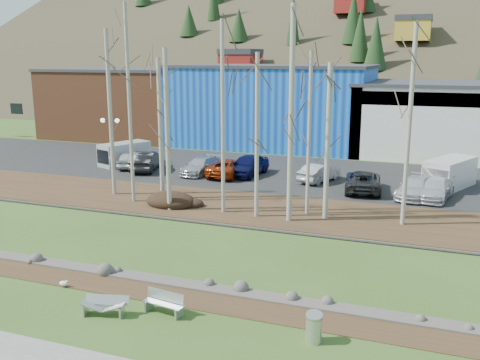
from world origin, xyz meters
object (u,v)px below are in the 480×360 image
at_px(seagull, 64,283).
at_px(car_9, 435,189).
at_px(bench_damaged, 105,305).
at_px(car_0, 131,159).
at_px(litter_bin, 314,329).
at_px(street_lamp, 110,129).
at_px(car_3, 201,166).
at_px(van_grey, 123,154).
at_px(car_6, 363,181).
at_px(car_2, 228,167).
at_px(car_8, 247,165).
at_px(car_7, 415,188).
at_px(bench_intact, 165,303).
at_px(car_4, 249,165).
at_px(car_5, 320,172).
at_px(van_white, 449,174).
at_px(car_1, 146,161).

height_order(seagull, car_9, car_9).
distance_m(bench_damaged, car_0, 26.18).
height_order(litter_bin, street_lamp, street_lamp).
bearing_deg(car_3, van_grey, 179.34).
xyz_separation_m(bench_damaged, car_0, (-12.83, 22.81, 0.48)).
distance_m(car_0, car_6, 19.26).
relative_size(car_2, car_8, 1.04).
relative_size(street_lamp, van_grey, 0.90).
distance_m(street_lamp, car_3, 8.05).
bearing_deg(seagull, car_6, 56.14).
bearing_deg(car_7, car_6, -178.29).
distance_m(bench_intact, van_grey, 27.67).
relative_size(street_lamp, car_9, 0.94).
height_order(car_4, car_5, car_4).
height_order(car_7, car_8, car_8).
height_order(bench_damaged, car_5, car_5).
height_order(car_6, van_grey, van_grey).
distance_m(car_5, car_9, 8.39).
bearing_deg(car_5, car_3, 23.32).
height_order(bench_damaged, van_white, van_white).
bearing_deg(car_1, van_white, 168.81).
bearing_deg(litter_bin, bench_intact, 178.80).
height_order(car_1, van_grey, van_grey).
distance_m(street_lamp, car_4, 11.64).
relative_size(car_2, car_6, 0.95).
xyz_separation_m(car_7, van_grey, (-23.78, 2.73, 0.29)).
bearing_deg(car_2, van_white, -174.15).
height_order(bench_intact, car_5, car_5).
relative_size(car_2, car_7, 1.08).
height_order(car_4, car_8, same).
xyz_separation_m(car_2, van_white, (15.86, 1.71, 0.35)).
bearing_deg(bench_damaged, car_6, 59.50).
xyz_separation_m(bench_intact, car_8, (-4.73, 22.38, 0.53)).
distance_m(seagull, car_1, 22.27).
distance_m(bench_intact, van_white, 25.36).
bearing_deg(car_3, van_white, 12.32).
bearing_deg(seagull, car_7, 47.86).
bearing_deg(seagull, van_white, 48.28).
height_order(car_0, car_2, car_0).
bearing_deg(car_3, car_8, 19.51).
bearing_deg(street_lamp, van_white, -5.75).
relative_size(car_3, car_4, 0.95).
distance_m(car_7, van_white, 4.08).
distance_m(car_3, car_6, 12.73).
distance_m(car_4, van_white, 14.49).
bearing_deg(car_2, seagull, 92.61).
relative_size(bench_intact, car_3, 0.38).
height_order(car_0, car_7, car_0).
relative_size(bench_intact, car_4, 0.36).
bearing_deg(car_9, van_white, 88.21).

